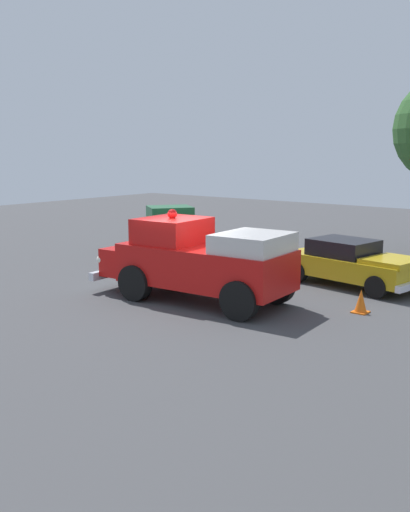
{
  "coord_description": "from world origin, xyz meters",
  "views": [
    {
      "loc": [
        -10.48,
        12.61,
        4.28
      ],
      "look_at": [
        -0.48,
        -0.02,
        1.33
      ],
      "focal_mm": 40.96,
      "sensor_mm": 36.0,
      "label": 1
    }
  ],
  "objects_px": {
    "traffic_cone": "(361,301)",
    "lawn_chair_spare": "(169,260)",
    "spectator_seated": "(208,258)",
    "lawn_chair_by_car": "(282,263)",
    "lawn_chair_near_truck": "(210,260)",
    "spectator_standing": "(146,245)",
    "vintage_fire_truck": "(198,260)",
    "classic_hot_rod": "(352,263)",
    "parked_pickup": "(175,230)"
  },
  "relations": [
    {
      "from": "classic_hot_rod",
      "to": "spectator_seated",
      "type": "bearing_deg",
      "value": 24.89
    },
    {
      "from": "parked_pickup",
      "to": "traffic_cone",
      "type": "relative_size",
      "value": 7.78
    },
    {
      "from": "classic_hot_rod",
      "to": "parked_pickup",
      "type": "relative_size",
      "value": 0.93
    },
    {
      "from": "traffic_cone",
      "to": "spectator_seated",
      "type": "bearing_deg",
      "value": -7.84
    },
    {
      "from": "lawn_chair_spare",
      "to": "traffic_cone",
      "type": "distance_m",
      "value": 6.9
    },
    {
      "from": "spectator_standing",
      "to": "traffic_cone",
      "type": "height_order",
      "value": "spectator_standing"
    },
    {
      "from": "lawn_chair_near_truck",
      "to": "traffic_cone",
      "type": "relative_size",
      "value": 1.61
    },
    {
      "from": "classic_hot_rod",
      "to": "spectator_seated",
      "type": "relative_size",
      "value": 3.57
    },
    {
      "from": "spectator_standing",
      "to": "lawn_chair_spare",
      "type": "bearing_deg",
      "value": 172.23
    },
    {
      "from": "vintage_fire_truck",
      "to": "parked_pickup",
      "type": "relative_size",
      "value": 1.23
    },
    {
      "from": "lawn_chair_near_truck",
      "to": "traffic_cone",
      "type": "height_order",
      "value": "lawn_chair_near_truck"
    },
    {
      "from": "vintage_fire_truck",
      "to": "classic_hot_rod",
      "type": "relative_size",
      "value": 1.32
    },
    {
      "from": "parked_pickup",
      "to": "traffic_cone",
      "type": "height_order",
      "value": "parked_pickup"
    },
    {
      "from": "vintage_fire_truck",
      "to": "spectator_seated",
      "type": "bearing_deg",
      "value": -57.18
    },
    {
      "from": "parked_pickup",
      "to": "traffic_cone",
      "type": "distance_m",
      "value": 10.41
    },
    {
      "from": "vintage_fire_truck",
      "to": "lawn_chair_spare",
      "type": "relative_size",
      "value": 5.96
    },
    {
      "from": "classic_hot_rod",
      "to": "spectator_standing",
      "type": "relative_size",
      "value": 2.75
    },
    {
      "from": "lawn_chair_near_truck",
      "to": "lawn_chair_spare",
      "type": "bearing_deg",
      "value": 38.1
    },
    {
      "from": "traffic_cone",
      "to": "lawn_chair_spare",
      "type": "bearing_deg",
      "value": -0.6
    },
    {
      "from": "spectator_seated",
      "to": "spectator_standing",
      "type": "height_order",
      "value": "spectator_standing"
    },
    {
      "from": "classic_hot_rod",
      "to": "traffic_cone",
      "type": "height_order",
      "value": "classic_hot_rod"
    },
    {
      "from": "vintage_fire_truck",
      "to": "traffic_cone",
      "type": "relative_size",
      "value": 9.57
    },
    {
      "from": "spectator_seated",
      "to": "lawn_chair_by_car",
      "type": "bearing_deg",
      "value": -148.48
    },
    {
      "from": "lawn_chair_spare",
      "to": "traffic_cone",
      "type": "relative_size",
      "value": 1.61
    },
    {
      "from": "parked_pickup",
      "to": "lawn_chair_by_car",
      "type": "xyz_separation_m",
      "value": [
        -6.06,
        1.52,
        -0.4
      ]
    },
    {
      "from": "parked_pickup",
      "to": "lawn_chair_near_truck",
      "type": "height_order",
      "value": "parked_pickup"
    },
    {
      "from": "lawn_chair_near_truck",
      "to": "spectator_seated",
      "type": "distance_m",
      "value": 0.17
    },
    {
      "from": "classic_hot_rod",
      "to": "spectator_standing",
      "type": "bearing_deg",
      "value": 20.98
    },
    {
      "from": "vintage_fire_truck",
      "to": "spectator_seated",
      "type": "xyz_separation_m",
      "value": [
        1.62,
        -2.51,
        -0.5
      ]
    },
    {
      "from": "traffic_cone",
      "to": "lawn_chair_near_truck",
      "type": "bearing_deg",
      "value": -9.07
    },
    {
      "from": "vintage_fire_truck",
      "to": "lawn_chair_spare",
      "type": "bearing_deg",
      "value": -33.23
    },
    {
      "from": "spectator_seated",
      "to": "traffic_cone",
      "type": "height_order",
      "value": "spectator_seated"
    },
    {
      "from": "vintage_fire_truck",
      "to": "lawn_chair_near_truck",
      "type": "height_order",
      "value": "vintage_fire_truck"
    },
    {
      "from": "vintage_fire_truck",
      "to": "lawn_chair_near_truck",
      "type": "xyz_separation_m",
      "value": [
        1.64,
        -2.64,
        -0.61
      ]
    },
    {
      "from": "classic_hot_rod",
      "to": "lawn_chair_spare",
      "type": "distance_m",
      "value": 6.0
    },
    {
      "from": "lawn_chair_spare",
      "to": "classic_hot_rod",
      "type": "bearing_deg",
      "value": -153.28
    },
    {
      "from": "vintage_fire_truck",
      "to": "classic_hot_rod",
      "type": "bearing_deg",
      "value": -120.42
    },
    {
      "from": "vintage_fire_truck",
      "to": "parked_pickup",
      "type": "distance_m",
      "value": 7.71
    },
    {
      "from": "lawn_chair_near_truck",
      "to": "spectator_seated",
      "type": "height_order",
      "value": "spectator_seated"
    },
    {
      "from": "classic_hot_rod",
      "to": "spectator_standing",
      "type": "distance_m",
      "value": 7.07
    },
    {
      "from": "classic_hot_rod",
      "to": "spectator_seated",
      "type": "height_order",
      "value": "classic_hot_rod"
    },
    {
      "from": "lawn_chair_near_truck",
      "to": "spectator_standing",
      "type": "height_order",
      "value": "spectator_standing"
    },
    {
      "from": "lawn_chair_near_truck",
      "to": "spectator_standing",
      "type": "bearing_deg",
      "value": 16.45
    },
    {
      "from": "vintage_fire_truck",
      "to": "spectator_standing",
      "type": "bearing_deg",
      "value": -26.26
    },
    {
      "from": "lawn_chair_near_truck",
      "to": "lawn_chair_by_car",
      "type": "xyz_separation_m",
      "value": [
        -2.13,
        -1.16,
        0.0
      ]
    },
    {
      "from": "parked_pickup",
      "to": "traffic_cone",
      "type": "xyz_separation_m",
      "value": [
        -9.74,
        3.61,
        -0.68
      ]
    },
    {
      "from": "lawn_chair_spare",
      "to": "parked_pickup",
      "type": "bearing_deg",
      "value": -51.18
    },
    {
      "from": "classic_hot_rod",
      "to": "traffic_cone",
      "type": "bearing_deg",
      "value": 119.01
    },
    {
      "from": "lawn_chair_spare",
      "to": "spectator_seated",
      "type": "height_order",
      "value": "spectator_seated"
    },
    {
      "from": "classic_hot_rod",
      "to": "lawn_chair_by_car",
      "type": "relative_size",
      "value": 4.51
    }
  ]
}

